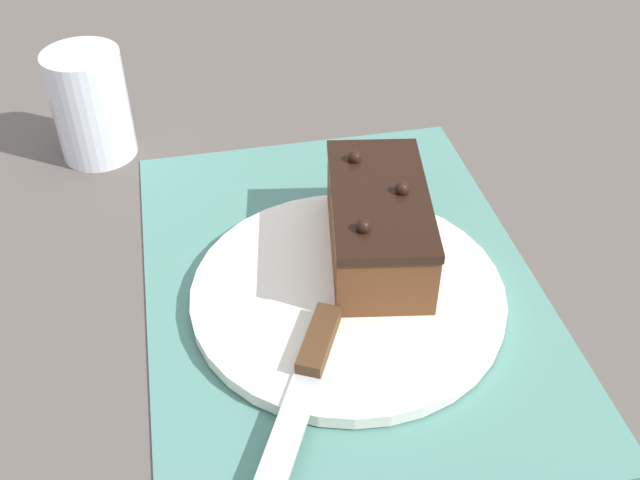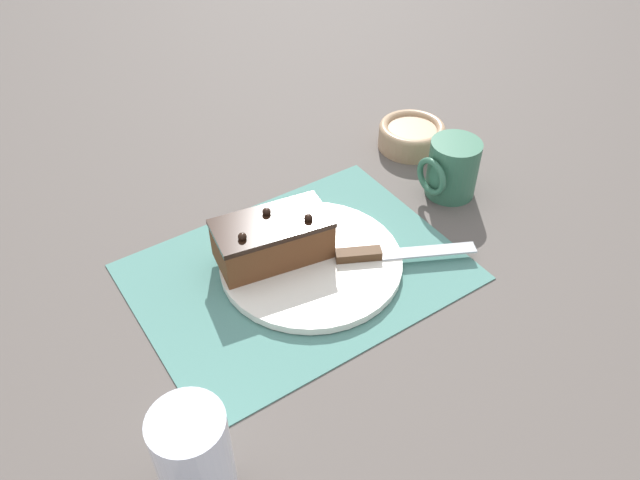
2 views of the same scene
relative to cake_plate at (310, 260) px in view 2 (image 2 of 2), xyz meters
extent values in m
plane|color=#544C47|center=(0.02, 0.00, -0.01)|extent=(3.00, 3.00, 0.00)
cube|color=slate|center=(0.02, 0.00, -0.01)|extent=(0.46, 0.34, 0.00)
cylinder|color=white|center=(0.00, 0.00, 0.00)|extent=(0.27, 0.27, 0.01)
cube|color=brown|center=(0.04, -0.03, 0.03)|extent=(0.17, 0.11, 0.06)
cube|color=black|center=(0.04, -0.03, 0.07)|extent=(0.18, 0.11, 0.01)
sphere|color=black|center=(0.00, -0.01, 0.08)|extent=(0.01, 0.01, 0.01)
sphere|color=black|center=(0.04, -0.05, 0.08)|extent=(0.01, 0.01, 0.01)
sphere|color=black|center=(0.09, -0.02, 0.08)|extent=(0.01, 0.01, 0.01)
cube|color=#472D19|center=(-0.06, 0.04, 0.01)|extent=(0.07, 0.05, 0.01)
cube|color=#B7BABF|center=(-0.15, 0.09, 0.01)|extent=(0.14, 0.08, 0.00)
cylinder|color=white|center=(0.28, 0.22, 0.05)|extent=(0.08, 0.08, 0.12)
cylinder|color=tan|center=(-0.33, -0.16, 0.01)|extent=(0.12, 0.12, 0.04)
torus|color=tan|center=(-0.33, -0.16, 0.03)|extent=(0.12, 0.12, 0.02)
cylinder|color=#33664C|center=(-0.29, -0.02, 0.04)|extent=(0.08, 0.08, 0.10)
torus|color=#33664C|center=(-0.25, -0.02, 0.04)|extent=(0.01, 0.06, 0.06)
camera|label=1|loc=(-0.44, 0.12, 0.45)|focal=42.00mm
camera|label=2|loc=(0.35, 0.56, 0.63)|focal=35.00mm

